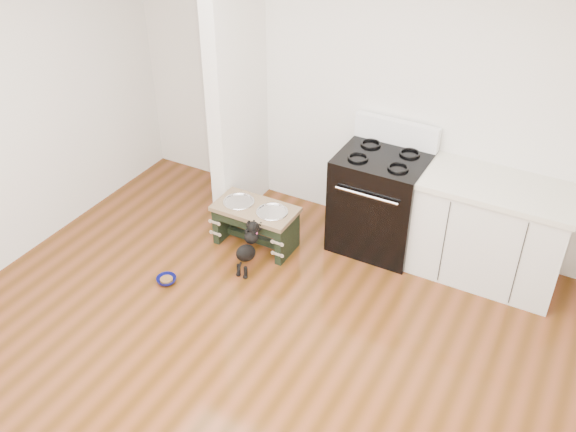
{
  "coord_description": "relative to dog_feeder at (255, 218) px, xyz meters",
  "views": [
    {
      "loc": [
        1.83,
        -2.45,
        3.58
      ],
      "look_at": [
        -0.24,
        1.35,
        0.63
      ],
      "focal_mm": 40.0,
      "sensor_mm": 36.0,
      "label": 1
    }
  ],
  "objects": [
    {
      "name": "room_shell",
      "position": [
        0.72,
        -1.6,
        1.33
      ],
      "size": [
        5.0,
        5.0,
        5.0
      ],
      "color": "silver",
      "rests_on": "ground"
    },
    {
      "name": "floor_bowl",
      "position": [
        -0.39,
        -0.84,
        -0.26
      ],
      "size": [
        0.21,
        0.21,
        0.05
      ],
      "rotation": [
        0.0,
        0.0,
        0.25
      ],
      "color": "#0C0E58",
      "rests_on": "ground"
    },
    {
      "name": "cabinet_run",
      "position": [
        1.95,
        0.57,
        0.16
      ],
      "size": [
        1.24,
        0.64,
        0.91
      ],
      "color": "silver",
      "rests_on": "ground"
    },
    {
      "name": "puppy",
      "position": [
        0.13,
        -0.34,
        -0.04
      ],
      "size": [
        0.13,
        0.38,
        0.46
      ],
      "color": "black",
      "rests_on": "ground"
    },
    {
      "name": "partition_wall",
      "position": [
        -0.46,
        0.5,
        1.06
      ],
      "size": [
        0.15,
        0.8,
        2.7
      ],
      "primitive_type": "cube",
      "color": "silver",
      "rests_on": "ground"
    },
    {
      "name": "dog_feeder",
      "position": [
        0.0,
        0.0,
        0.0
      ],
      "size": [
        0.75,
        0.4,
        0.43
      ],
      "color": "black",
      "rests_on": "ground"
    },
    {
      "name": "oven_range",
      "position": [
        0.97,
        0.56,
        0.19
      ],
      "size": [
        0.76,
        0.69,
        1.14
      ],
      "color": "black",
      "rests_on": "ground"
    },
    {
      "name": "ground",
      "position": [
        0.72,
        -1.6,
        -0.29
      ],
      "size": [
        5.0,
        5.0,
        0.0
      ],
      "primitive_type": "plane",
      "color": "#49280D",
      "rests_on": "ground"
    }
  ]
}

